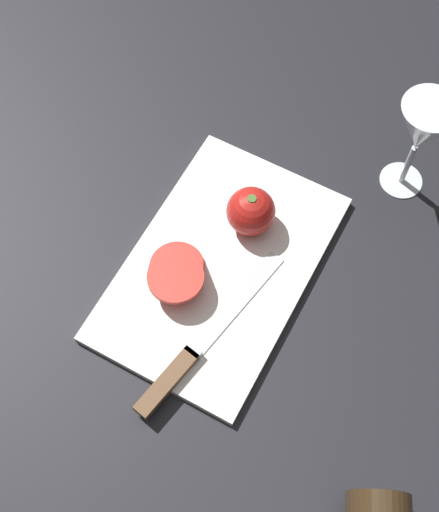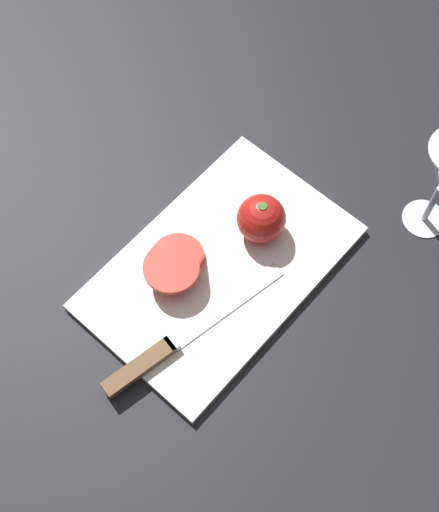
# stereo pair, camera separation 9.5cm
# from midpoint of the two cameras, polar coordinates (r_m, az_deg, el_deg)

# --- Properties ---
(ground_plane) EXTENTS (3.00, 3.00, 0.00)m
(ground_plane) POSITION_cam_midpoint_polar(r_m,az_deg,el_deg) (1.02, 3.92, 1.71)
(ground_plane) COLOR black
(cutting_board) EXTENTS (0.37, 0.24, 0.01)m
(cutting_board) POSITION_cam_midpoint_polar(r_m,az_deg,el_deg) (0.99, 2.75, -1.22)
(cutting_board) COLOR white
(cutting_board) RESTS_ON ground_plane
(whole_tomato) EXTENTS (0.07, 0.07, 0.07)m
(whole_tomato) POSITION_cam_midpoint_polar(r_m,az_deg,el_deg) (0.98, 6.14, 2.72)
(whole_tomato) COLOR red
(whole_tomato) RESTS_ON cutting_board
(knife) EXTENTS (0.28, 0.07, 0.01)m
(knife) POSITION_cam_midpoint_polar(r_m,az_deg,el_deg) (0.93, -1.94, -8.10)
(knife) COLOR silver
(knife) RESTS_ON cutting_board
(tomato_slice_stack_near) EXTENTS (0.10, 0.09, 0.04)m
(tomato_slice_stack_near) POSITION_cam_midpoint_polar(r_m,az_deg,el_deg) (0.96, -0.80, -0.84)
(tomato_slice_stack_near) COLOR red
(tomato_slice_stack_near) RESTS_ON cutting_board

